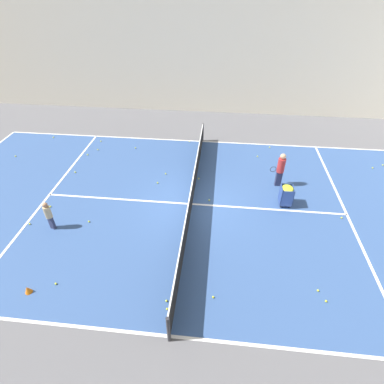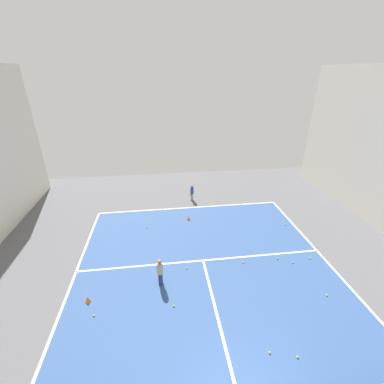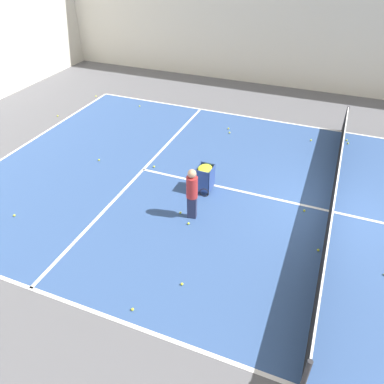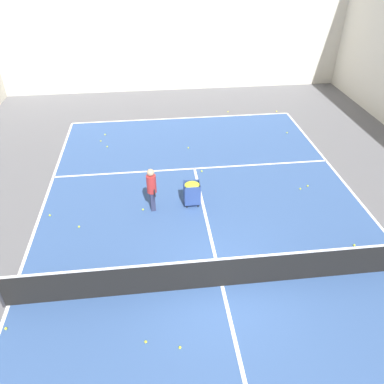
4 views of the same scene
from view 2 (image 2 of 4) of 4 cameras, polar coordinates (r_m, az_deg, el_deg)
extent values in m
cube|color=white|center=(17.00, -0.52, -3.49)|extent=(11.62, 0.10, 0.00)
cube|color=white|center=(12.69, 2.49, -14.95)|extent=(11.62, 0.10, 0.00)
cube|color=gray|center=(17.89, 0.00, -1.05)|extent=(0.18, 0.21, 0.50)
cylinder|color=#234799|center=(17.68, 0.00, 0.33)|extent=(0.30, 0.30, 0.45)
sphere|color=#846047|center=(17.55, 0.00, 1.24)|extent=(0.17, 0.17, 0.17)
torus|color=black|center=(17.47, -0.17, -0.41)|extent=(0.15, 0.26, 0.28)
cube|color=#2D3351|center=(11.49, -7.00, -18.49)|extent=(0.18, 0.23, 0.57)
cylinder|color=tan|center=(11.12, -7.15, -16.48)|extent=(0.32, 0.32, 0.51)
sphere|color=#A87A5B|center=(10.89, -7.25, -15.12)|extent=(0.19, 0.19, 0.19)
cone|color=orange|center=(15.62, -0.75, -5.84)|extent=(0.20, 0.20, 0.23)
cone|color=orange|center=(11.59, -22.16, -21.21)|extent=(0.23, 0.23, 0.26)
sphere|color=yellow|center=(16.91, -6.59, -3.73)|extent=(0.07, 0.07, 0.07)
sphere|color=yellow|center=(12.23, -1.17, -16.58)|extent=(0.07, 0.07, 0.07)
sphere|color=yellow|center=(12.37, 27.78, -19.64)|extent=(0.07, 0.07, 0.07)
sphere|color=yellow|center=(10.79, -4.08, -23.91)|extent=(0.07, 0.07, 0.07)
sphere|color=yellow|center=(16.14, 20.05, -6.77)|extent=(0.07, 0.07, 0.07)
sphere|color=yellow|center=(10.01, 16.85, -30.96)|extent=(0.07, 0.07, 0.07)
sphere|color=yellow|center=(10.18, 22.37, -30.78)|extent=(0.07, 0.07, 0.07)
sphere|color=yellow|center=(11.10, -20.97, -24.26)|extent=(0.07, 0.07, 0.07)
sphere|color=yellow|center=(12.76, 11.26, -15.07)|extent=(0.07, 0.07, 0.07)
sphere|color=yellow|center=(13.98, 24.78, -13.17)|extent=(0.07, 0.07, 0.07)
sphere|color=yellow|center=(16.04, 11.03, -5.80)|extent=(0.07, 0.07, 0.07)
sphere|color=yellow|center=(13.39, 21.48, -14.35)|extent=(0.07, 0.07, 0.07)
sphere|color=yellow|center=(13.38, 18.47, -13.84)|extent=(0.07, 0.07, 0.07)
sphere|color=yellow|center=(17.22, -16.08, -4.07)|extent=(0.07, 0.07, 0.07)
sphere|color=yellow|center=(12.41, -6.64, -16.02)|extent=(0.07, 0.07, 0.07)
sphere|color=yellow|center=(15.13, -9.94, -7.76)|extent=(0.07, 0.07, 0.07)
camera|label=1|loc=(8.38, -84.19, 2.75)|focal=28.00mm
camera|label=3|loc=(12.02, 70.28, 3.74)|focal=35.00mm
camera|label=4|loc=(10.65, 12.69, 24.80)|focal=35.00mm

